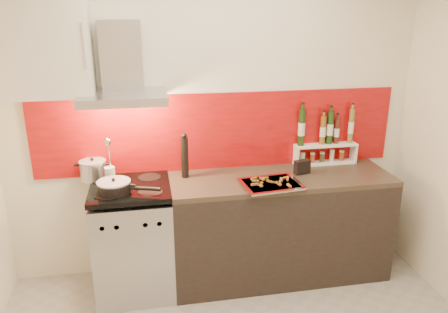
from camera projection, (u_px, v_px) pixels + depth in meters
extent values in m
cube|color=silver|center=(214.00, 122.00, 3.59)|extent=(3.40, 0.02, 2.60)
cube|color=maroon|center=(220.00, 131.00, 3.61)|extent=(3.00, 0.02, 0.64)
cube|color=#B7B7BA|center=(134.00, 242.00, 3.47)|extent=(0.60, 0.60, 0.84)
cube|color=black|center=(135.00, 273.00, 3.23)|extent=(0.50, 0.02, 0.40)
cube|color=#B7B7BA|center=(131.00, 226.00, 3.11)|extent=(0.56, 0.02, 0.12)
cube|color=#FF190C|center=(131.00, 226.00, 3.10)|extent=(0.10, 0.01, 0.04)
cube|color=black|center=(130.00, 188.00, 3.32)|extent=(0.60, 0.60, 0.04)
cube|color=black|center=(279.00, 228.00, 3.67)|extent=(1.80, 0.60, 0.86)
cube|color=#322B1E|center=(281.00, 178.00, 3.53)|extent=(1.80, 0.60, 0.04)
cube|color=#B7B7BA|center=(123.00, 97.00, 3.14)|extent=(0.62, 0.50, 0.06)
cube|color=#B7B7BA|center=(121.00, 55.00, 3.19)|extent=(0.30, 0.18, 0.50)
sphere|color=#FFD18C|center=(103.00, 103.00, 3.13)|extent=(0.07, 0.07, 0.07)
sphere|color=#FFD18C|center=(145.00, 102.00, 3.18)|extent=(0.07, 0.07, 0.07)
cube|color=silver|center=(38.00, 44.00, 3.00)|extent=(0.70, 0.35, 0.72)
cylinder|color=#B7B7BA|center=(93.00, 171.00, 3.42)|extent=(0.20, 0.20, 0.14)
cylinder|color=#99999E|center=(92.00, 161.00, 3.39)|extent=(0.21, 0.21, 0.01)
sphere|color=black|center=(92.00, 159.00, 3.38)|extent=(0.03, 0.03, 0.03)
cylinder|color=black|center=(114.00, 188.00, 3.18)|extent=(0.24, 0.24, 0.08)
cylinder|color=#99999E|center=(114.00, 182.00, 3.16)|extent=(0.25, 0.25, 0.01)
sphere|color=black|center=(113.00, 180.00, 3.16)|extent=(0.03, 0.03, 0.03)
cylinder|color=black|center=(145.00, 189.00, 3.14)|extent=(0.23, 0.10, 0.03)
cylinder|color=silver|center=(110.00, 175.00, 3.36)|extent=(0.08, 0.08, 0.13)
cylinder|color=silver|center=(109.00, 154.00, 3.30)|extent=(0.01, 0.06, 0.25)
sphere|color=silver|center=(108.00, 141.00, 3.21)|extent=(0.05, 0.05, 0.05)
cylinder|color=black|center=(185.00, 158.00, 3.45)|extent=(0.06, 0.06, 0.32)
sphere|color=black|center=(184.00, 136.00, 3.40)|extent=(0.05, 0.05, 0.05)
cube|color=white|center=(324.00, 162.00, 3.82)|extent=(0.55, 0.15, 0.01)
cube|color=white|center=(296.00, 156.00, 3.75)|extent=(0.01, 0.15, 0.15)
cube|color=white|center=(353.00, 152.00, 3.84)|extent=(0.02, 0.15, 0.15)
cube|color=white|center=(325.00, 145.00, 3.77)|extent=(0.55, 0.15, 0.02)
cylinder|color=black|center=(302.00, 127.00, 3.67)|extent=(0.06, 0.06, 0.32)
cylinder|color=brown|center=(323.00, 130.00, 3.72)|extent=(0.05, 0.05, 0.24)
cylinder|color=black|center=(330.00, 128.00, 3.72)|extent=(0.05, 0.05, 0.28)
cylinder|color=#461B12|center=(337.00, 131.00, 3.74)|extent=(0.05, 0.05, 0.22)
cylinder|color=brown|center=(351.00, 126.00, 3.75)|extent=(0.05, 0.05, 0.30)
cylinder|color=beige|center=(302.00, 159.00, 3.77)|extent=(0.04, 0.04, 0.08)
cylinder|color=#A4411B|center=(312.00, 158.00, 3.78)|extent=(0.04, 0.04, 0.07)
cylinder|color=#463B23|center=(322.00, 158.00, 3.80)|extent=(0.04, 0.04, 0.07)
cylinder|color=beige|center=(332.00, 156.00, 3.81)|extent=(0.04, 0.04, 0.09)
cylinder|color=#923C18|center=(341.00, 156.00, 3.83)|extent=(0.04, 0.04, 0.08)
cube|color=black|center=(302.00, 167.00, 3.56)|extent=(0.14, 0.09, 0.11)
cube|color=silver|center=(271.00, 185.00, 3.33)|extent=(0.46, 0.37, 0.01)
cube|color=silver|center=(271.00, 183.00, 3.33)|extent=(0.48, 0.39, 0.01)
cube|color=red|center=(271.00, 183.00, 3.33)|extent=(0.41, 0.32, 0.01)
cube|color=brown|center=(254.00, 184.00, 3.28)|extent=(0.06, 0.02, 0.01)
cube|color=brown|center=(279.00, 184.00, 3.29)|extent=(0.03, 0.06, 0.01)
cube|color=brown|center=(265.00, 178.00, 3.40)|extent=(0.06, 0.02, 0.01)
cube|color=brown|center=(286.00, 178.00, 3.41)|extent=(0.06, 0.04, 0.01)
cube|color=brown|center=(288.00, 179.00, 3.38)|extent=(0.04, 0.06, 0.01)
cube|color=brown|center=(270.00, 181.00, 3.34)|extent=(0.05, 0.05, 0.01)
cube|color=brown|center=(260.00, 184.00, 3.29)|extent=(0.05, 0.05, 0.01)
cube|color=brown|center=(272.00, 181.00, 3.34)|extent=(0.05, 0.05, 0.01)
cube|color=brown|center=(255.00, 181.00, 3.34)|extent=(0.06, 0.03, 0.01)
cube|color=brown|center=(289.00, 186.00, 3.26)|extent=(0.02, 0.06, 0.01)
cube|color=brown|center=(279.00, 183.00, 3.31)|extent=(0.04, 0.06, 0.01)
cube|color=brown|center=(273.00, 182.00, 3.33)|extent=(0.05, 0.05, 0.01)
cube|color=brown|center=(260.00, 185.00, 3.27)|extent=(0.03, 0.06, 0.01)
cube|color=brown|center=(262.00, 179.00, 3.39)|extent=(0.04, 0.06, 0.01)
cube|color=brown|center=(254.00, 178.00, 3.39)|extent=(0.06, 0.04, 0.01)
cube|color=brown|center=(281.00, 180.00, 3.37)|extent=(0.03, 0.06, 0.01)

